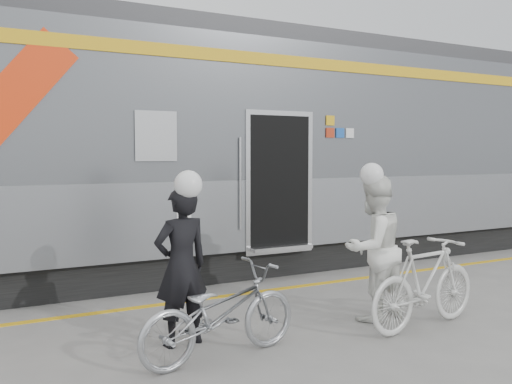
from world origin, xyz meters
TOP-DOWN VIEW (x-y plane):
  - ground at (0.00, 0.00)m, footprint 90.00×90.00m
  - train at (-1.84, 4.19)m, footprint 24.00×3.17m
  - safety_strip at (0.00, 2.15)m, footprint 24.00×0.12m
  - man at (-2.03, 0.59)m, footprint 0.66×0.49m
  - bicycle_left at (-1.83, 0.04)m, footprint 1.82×0.87m
  - woman at (0.32, 0.38)m, footprint 0.92×0.76m
  - bicycle_right at (0.62, -0.17)m, footprint 1.80×0.72m
  - helmet_man at (-2.03, 0.59)m, footprint 0.29×0.29m
  - helmet_woman at (0.32, 0.38)m, footprint 0.28×0.28m

SIDE VIEW (x-z plane):
  - ground at x=0.00m, z-range 0.00..0.00m
  - safety_strip at x=0.00m, z-range 0.00..0.01m
  - bicycle_left at x=-1.83m, z-range 0.00..0.92m
  - bicycle_right at x=0.62m, z-range 0.00..1.05m
  - man at x=-2.03m, z-range 0.00..1.67m
  - woman at x=0.32m, z-range 0.00..1.74m
  - helmet_man at x=-2.03m, z-range 1.67..1.96m
  - helmet_woman at x=0.32m, z-range 1.74..2.01m
  - train at x=-1.84m, z-range 0.00..4.10m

